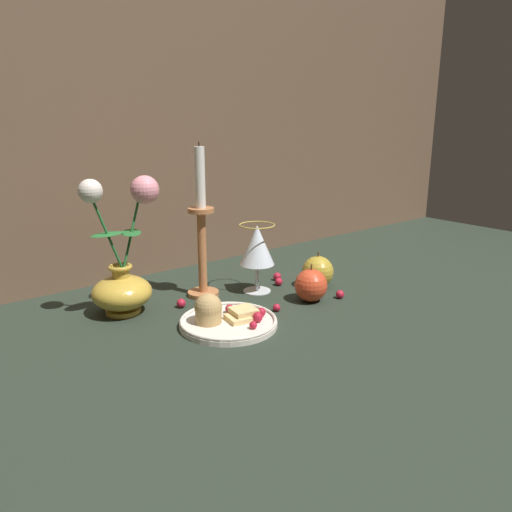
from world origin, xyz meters
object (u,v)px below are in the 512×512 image
(apple_beside_vase, at_px, (311,285))
(apple_near_glass, at_px, (318,272))
(vase, at_px, (123,273))
(plate_with_pastries, at_px, (225,318))
(wine_glass, at_px, (257,247))
(candlestick, at_px, (202,234))

(apple_beside_vase, distance_m, apple_near_glass, 0.10)
(vase, xyz_separation_m, plate_with_pastries, (0.12, -0.19, -0.07))
(vase, xyz_separation_m, apple_beside_vase, (0.35, -0.19, -0.05))
(plate_with_pastries, relative_size, wine_glass, 1.19)
(plate_with_pastries, bearing_deg, apple_beside_vase, -1.16)
(candlestick, distance_m, apple_near_glass, 0.30)
(plate_with_pastries, relative_size, candlestick, 0.56)
(candlestick, relative_size, apple_near_glass, 3.93)
(wine_glass, distance_m, apple_near_glass, 0.16)
(apple_beside_vase, relative_size, apple_near_glass, 0.97)
(vase, bearing_deg, apple_near_glass, -16.82)
(wine_glass, bearing_deg, candlestick, 154.47)
(vase, xyz_separation_m, candlestick, (0.18, -0.01, 0.06))
(wine_glass, height_order, candlestick, candlestick)
(candlestick, xyz_separation_m, apple_near_glass, (0.25, -0.12, -0.11))
(vase, bearing_deg, wine_glass, -12.43)
(plate_with_pastries, bearing_deg, vase, 123.34)
(vase, height_order, apple_near_glass, vase)
(plate_with_pastries, height_order, wine_glass, wine_glass)
(plate_with_pastries, xyz_separation_m, wine_glass, (0.18, 0.12, 0.09))
(wine_glass, relative_size, apple_beside_vase, 1.89)
(apple_beside_vase, xyz_separation_m, apple_near_glass, (0.08, 0.06, 0.00))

